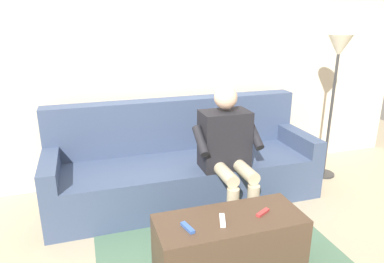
% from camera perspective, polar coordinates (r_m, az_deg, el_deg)
% --- Properties ---
extents(ground_plane, '(8.00, 8.00, 0.00)m').
position_cam_1_polar(ground_plane, '(2.96, 2.89, -16.81)').
color(ground_plane, tan).
extents(back_wall, '(5.73, 0.06, 2.48)m').
position_cam_1_polar(back_wall, '(3.68, -3.84, 11.02)').
color(back_wall, beige).
rests_on(back_wall, ground).
extents(couch, '(2.53, 0.82, 0.92)m').
position_cam_1_polar(couch, '(3.44, -1.43, -5.53)').
color(couch, '#3D4C6B').
rests_on(couch, ground).
extents(coffee_table, '(1.02, 0.42, 0.41)m').
position_cam_1_polar(coffee_table, '(2.56, 6.07, -17.67)').
color(coffee_table, '#4C3828').
rests_on(coffee_table, ground).
extents(person_solo_seated, '(0.57, 0.60, 1.15)m').
position_cam_1_polar(person_solo_seated, '(3.05, 5.75, -2.27)').
color(person_solo_seated, black).
rests_on(person_solo_seated, ground).
extents(remote_white, '(0.08, 0.14, 0.02)m').
position_cam_1_polar(remote_white, '(2.39, 4.96, -14.17)').
color(remote_white, white).
rests_on(remote_white, coffee_table).
extents(remote_red, '(0.12, 0.09, 0.02)m').
position_cam_1_polar(remote_red, '(2.52, 11.42, -12.77)').
color(remote_red, '#B73333').
rests_on(remote_red, coffee_table).
extents(remote_blue, '(0.07, 0.13, 0.02)m').
position_cam_1_polar(remote_blue, '(2.32, -0.72, -15.34)').
color(remote_blue, '#3860B7').
rests_on(remote_blue, coffee_table).
extents(floor_rug, '(1.79, 1.77, 0.01)m').
position_cam_1_polar(floor_rug, '(2.78, 4.75, -19.48)').
color(floor_rug, '#4C7056').
rests_on(floor_rug, ground).
extents(floor_lamp, '(0.25, 0.25, 1.53)m').
position_cam_1_polar(floor_lamp, '(3.92, 22.54, 10.40)').
color(floor_lamp, '#2D2D2D').
rests_on(floor_lamp, ground).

